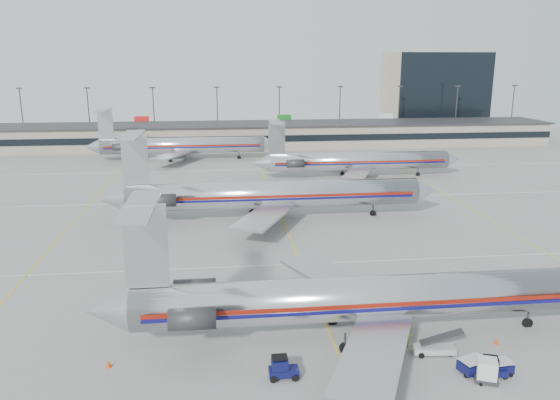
{
  "coord_description": "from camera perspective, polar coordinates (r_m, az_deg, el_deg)",
  "views": [
    {
      "loc": [
        -8.97,
        -47.73,
        22.48
      ],
      "look_at": [
        -1.03,
        22.03,
        4.5
      ],
      "focal_mm": 35.0,
      "sensor_mm": 36.0,
      "label": 1
    }
  ],
  "objects": [
    {
      "name": "light_mast_row",
      "position": [
        160.58,
        -3.31,
        9.38
      ],
      "size": [
        163.6,
        0.4,
        15.28
      ],
      "color": "#38383D",
      "rests_on": "ground"
    },
    {
      "name": "tug_right",
      "position": [
        44.45,
        21.28,
        -16.01
      ],
      "size": [
        2.17,
        1.54,
        1.6
      ],
      "rotation": [
        0.0,
        0.0,
        -0.32
      ],
      "color": "#0B0D3C",
      "rests_on": "ground"
    },
    {
      "name": "apron_markings",
      "position": [
        62.6,
        2.19,
        -6.68
      ],
      "size": [
        160.0,
        0.15,
        0.02
      ],
      "primitive_type": "cube",
      "color": "silver",
      "rests_on": "ground"
    },
    {
      "name": "ramp_worker_near",
      "position": [
        46.36,
        13.16,
        -13.66
      ],
      "size": [
        0.82,
        0.86,
        1.98
      ],
      "primitive_type": "imported",
      "rotation": [
        0.0,
        0.0,
        0.92
      ],
      "color": "#AFC512",
      "rests_on": "ground"
    },
    {
      "name": "belt_loader",
      "position": [
        46.14,
        15.88,
        -14.62
      ],
      "size": [
        3.93,
        1.51,
        2.04
      ],
      "rotation": [
        0.0,
        0.0,
        -0.1
      ],
      "color": "#A9A9A9",
      "rests_on": "ground"
    },
    {
      "name": "jet_second_row",
      "position": [
        78.82,
        -1.29,
        0.61
      ],
      "size": [
        49.25,
        29.0,
        12.89
      ],
      "color": "silver",
      "rests_on": "ground"
    },
    {
      "name": "cone_left",
      "position": [
        44.87,
        -17.48,
        -16.01
      ],
      "size": [
        0.5,
        0.5,
        0.58
      ],
      "primitive_type": "cone",
      "rotation": [
        0.0,
        0.0,
        -0.19
      ],
      "color": "#D23907",
      "rests_on": "ground"
    },
    {
      "name": "cart_outer",
      "position": [
        45.05,
        21.87,
        -15.89
      ],
      "size": [
        1.96,
        1.44,
        1.05
      ],
      "rotation": [
        0.0,
        0.0,
        0.09
      ],
      "color": "#0B0D3C",
      "rests_on": "ground"
    },
    {
      "name": "uld_container",
      "position": [
        43.69,
        20.78,
        -16.32
      ],
      "size": [
        2.01,
        1.86,
        1.71
      ],
      "rotation": [
        0.0,
        0.0,
        -0.38
      ],
      "color": "#2D2D30",
      "rests_on": "ground"
    },
    {
      "name": "jet_foreground",
      "position": [
        46.24,
        8.66,
        -10.04
      ],
      "size": [
        46.19,
        27.2,
        12.09
      ],
      "color": "silver",
      "rests_on": "ground"
    },
    {
      "name": "cart_inner",
      "position": [
        44.5,
        19.5,
        -15.99
      ],
      "size": [
        2.3,
        1.89,
        1.12
      ],
      "rotation": [
        0.0,
        0.0,
        0.31
      ],
      "color": "#0B0D3C",
      "rests_on": "ground"
    },
    {
      "name": "jet_third_row",
      "position": [
        108.58,
        7.82,
        4.07
      ],
      "size": [
        41.89,
        25.77,
        11.46
      ],
      "color": "silver",
      "rests_on": "ground"
    },
    {
      "name": "tug_center",
      "position": [
        38.62,
        6.91,
        -20.03
      ],
      "size": [
        2.03,
        1.11,
        1.6
      ],
      "rotation": [
        0.0,
        0.0,
        0.06
      ],
      "color": "#0B0D3C",
      "rests_on": "ground"
    },
    {
      "name": "ground",
      "position": [
        53.52,
        3.83,
        -10.51
      ],
      "size": [
        260.0,
        260.0,
        0.0
      ],
      "primitive_type": "plane",
      "color": "gray",
      "rests_on": "ground"
    },
    {
      "name": "distant_building",
      "position": [
        189.78,
        15.76,
        10.83
      ],
      "size": [
        30.0,
        20.0,
        25.0
      ],
      "primitive_type": "cube",
      "color": "tan",
      "rests_on": "ground"
    },
    {
      "name": "terminal",
      "position": [
        147.25,
        -2.97,
        6.81
      ],
      "size": [
        162.0,
        17.0,
        6.25
      ],
      "color": "gray",
      "rests_on": "ground"
    },
    {
      "name": "ramp_worker_far",
      "position": [
        46.49,
        13.06,
        -13.74
      ],
      "size": [
        0.9,
        0.73,
        1.74
      ],
      "primitive_type": "imported",
      "rotation": [
        0.0,
        0.0,
        0.08
      ],
      "color": "#C4EB16",
      "rests_on": "ground"
    },
    {
      "name": "jet_back_row",
      "position": [
        128.87,
        -10.48,
        5.66
      ],
      "size": [
        44.05,
        27.1,
        12.05
      ],
      "color": "silver",
      "rests_on": "ground"
    },
    {
      "name": "tug_left",
      "position": [
        41.43,
        0.2,
        -17.18
      ],
      "size": [
        2.18,
        1.17,
        1.77
      ],
      "rotation": [
        0.0,
        0.0,
        0.01
      ],
      "color": "#0B0D3C",
      "rests_on": "ground"
    },
    {
      "name": "cone_right",
      "position": [
        49.26,
        21.65,
        -13.54
      ],
      "size": [
        0.46,
        0.46,
        0.53
      ],
      "primitive_type": "cone",
      "rotation": [
        0.0,
        0.0,
        -0.2
      ],
      "color": "#D23907",
      "rests_on": "ground"
    }
  ]
}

